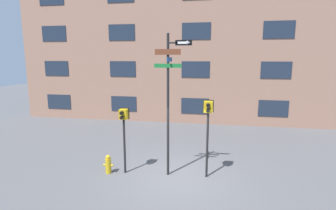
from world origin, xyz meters
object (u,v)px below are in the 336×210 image
(fire_hydrant, at_px, (108,164))
(pedestrian_signal_left, at_px, (124,124))
(pedestrian_signal_right, at_px, (208,118))
(street_sign_pole, at_px, (170,94))

(fire_hydrant, bearing_deg, pedestrian_signal_left, 12.82)
(pedestrian_signal_right, bearing_deg, fire_hydrant, -174.82)
(street_sign_pole, bearing_deg, pedestrian_signal_right, 2.56)
(street_sign_pole, height_order, pedestrian_signal_left, street_sign_pole)
(pedestrian_signal_left, relative_size, pedestrian_signal_right, 0.88)
(street_sign_pole, relative_size, pedestrian_signal_left, 2.06)
(pedestrian_signal_right, height_order, fire_hydrant, pedestrian_signal_right)
(street_sign_pole, xyz_separation_m, pedestrian_signal_left, (-1.66, -0.13, -1.11))
(fire_hydrant, bearing_deg, pedestrian_signal_right, 5.18)
(pedestrian_signal_right, relative_size, fire_hydrant, 3.96)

